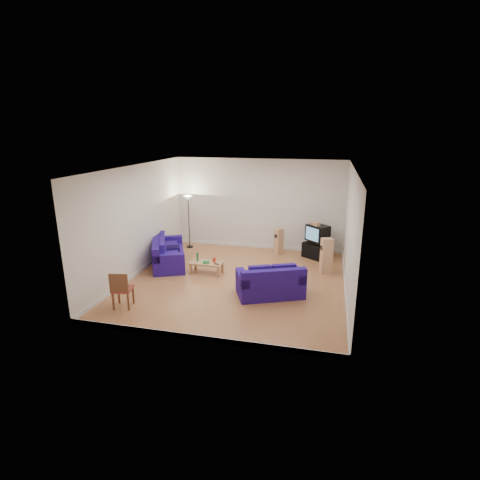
% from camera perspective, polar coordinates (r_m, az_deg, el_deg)
% --- Properties ---
extents(room, '(6.01, 6.51, 3.21)m').
position_cam_1_polar(room, '(10.27, -0.52, 1.76)').
color(room, brown).
rests_on(room, ground).
extents(sofa_three_seat, '(1.74, 2.37, 0.84)m').
position_cam_1_polar(sofa_three_seat, '(12.17, -11.08, -2.23)').
color(sofa_three_seat, '#1D0964').
rests_on(sofa_three_seat, ground).
extents(sofa_loveseat, '(1.90, 1.52, 0.83)m').
position_cam_1_polar(sofa_loveseat, '(9.75, 4.67, -6.77)').
color(sofa_loveseat, '#1D0964').
rests_on(sofa_loveseat, ground).
extents(coffee_table, '(0.99, 0.53, 0.35)m').
position_cam_1_polar(coffee_table, '(11.24, -5.13, -3.63)').
color(coffee_table, tan).
rests_on(coffee_table, ground).
extents(bottle, '(0.07, 0.07, 0.27)m').
position_cam_1_polar(bottle, '(11.29, -6.49, -2.58)').
color(bottle, '#197233').
rests_on(bottle, coffee_table).
extents(tissue_box, '(0.22, 0.17, 0.08)m').
position_cam_1_polar(tissue_box, '(11.11, -5.19, -3.36)').
color(tissue_box, green).
rests_on(tissue_box, coffee_table).
extents(red_canister, '(0.13, 0.13, 0.14)m').
position_cam_1_polar(red_canister, '(11.18, -3.96, -3.06)').
color(red_canister, red).
rests_on(red_canister, coffee_table).
extents(remote, '(0.15, 0.06, 0.02)m').
position_cam_1_polar(remote, '(11.02, -3.58, -3.67)').
color(remote, black).
rests_on(remote, coffee_table).
extents(tv_stand, '(0.94, 0.85, 0.50)m').
position_cam_1_polar(tv_stand, '(12.78, 11.41, -1.63)').
color(tv_stand, black).
rests_on(tv_stand, ground).
extents(av_receiver, '(0.56, 0.53, 0.10)m').
position_cam_1_polar(av_receiver, '(12.68, 11.62, -0.35)').
color(av_receiver, black).
rests_on(av_receiver, tv_stand).
extents(television, '(0.84, 0.83, 0.53)m').
position_cam_1_polar(television, '(12.62, 11.74, 1.05)').
color(television, black).
rests_on(television, av_receiver).
extents(centre_speaker, '(0.33, 0.37, 0.13)m').
position_cam_1_polar(centre_speaker, '(12.52, 11.40, 2.50)').
color(centre_speaker, tan).
rests_on(centre_speaker, television).
extents(speaker_left, '(0.33, 0.34, 0.92)m').
position_cam_1_polar(speaker_left, '(12.91, 5.90, -0.22)').
color(speaker_left, tan).
rests_on(speaker_left, ground).
extents(speaker_right, '(0.39, 0.35, 1.08)m').
position_cam_1_polar(speaker_right, '(11.42, 13.01, -2.38)').
color(speaker_right, tan).
rests_on(speaker_right, ground).
extents(floor_lamp, '(0.33, 0.33, 1.90)m').
position_cam_1_polar(floor_lamp, '(13.50, -7.90, 5.30)').
color(floor_lamp, black).
rests_on(floor_lamp, ground).
extents(dining_chair, '(0.52, 0.52, 0.93)m').
position_cam_1_polar(dining_chair, '(9.43, -17.64, -6.99)').
color(dining_chair, brown).
rests_on(dining_chair, ground).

